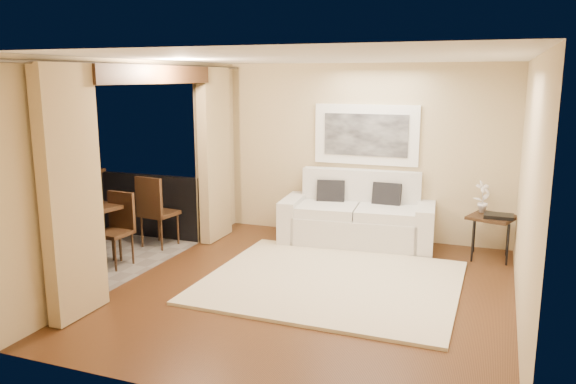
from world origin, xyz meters
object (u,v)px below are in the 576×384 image
at_px(balcony_chair_far, 154,206).
at_px(sofa, 358,218).
at_px(bistro_table, 87,212).
at_px(side_table, 492,220).
at_px(orchid, 483,197).
at_px(balcony_chair_near, 118,223).
at_px(ice_bucket, 81,196).

bearing_deg(balcony_chair_far, sofa, -147.45).
height_order(bistro_table, balcony_chair_far, balcony_chair_far).
bearing_deg(side_table, orchid, 129.86).
xyz_separation_m(sofa, balcony_chair_near, (-2.79, -2.10, 0.18)).
height_order(orchid, bistro_table, orchid).
bearing_deg(balcony_chair_near, sofa, 41.01).
relative_size(sofa, balcony_chair_near, 2.38).
distance_m(side_table, balcony_chair_near, 5.11).
bearing_deg(sofa, ice_bucket, -152.19).
xyz_separation_m(orchid, balcony_chair_far, (-4.52, -1.38, -0.21)).
xyz_separation_m(bistro_table, ice_bucket, (-0.19, 0.12, 0.18)).
relative_size(orchid, ice_bucket, 2.26).
xyz_separation_m(side_table, balcony_chair_near, (-4.70, -2.00, 0.01)).
xyz_separation_m(orchid, bistro_table, (-4.90, -2.35, -0.11)).
distance_m(orchid, balcony_chair_near, 5.06).
bearing_deg(bistro_table, sofa, 36.11).
distance_m(side_table, bistro_table, 5.50).
xyz_separation_m(orchid, balcony_chair_near, (-4.56, -2.17, -0.27)).
distance_m(orchid, balcony_chair_far, 4.73).
distance_m(balcony_chair_far, ice_bucket, 1.07).
xyz_separation_m(sofa, ice_bucket, (-3.32, -2.17, 0.53)).
bearing_deg(orchid, balcony_chair_near, -154.50).
xyz_separation_m(side_table, orchid, (-0.14, 0.17, 0.28)).
distance_m(bistro_table, ice_bucket, 0.29).
height_order(sofa, balcony_chair_far, sofa).
bearing_deg(balcony_chair_near, orchid, 29.49).
bearing_deg(sofa, balcony_chair_far, -159.92).
height_order(sofa, orchid, sofa).
bearing_deg(balcony_chair_near, balcony_chair_far, 91.20).
height_order(balcony_chair_far, ice_bucket, balcony_chair_far).
distance_m(sofa, side_table, 1.92).
distance_m(sofa, balcony_chair_far, 3.06).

